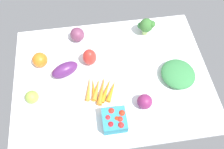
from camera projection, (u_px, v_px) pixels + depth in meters
tablecloth at (112, 77)px, 120.29cm from camera, size 104.00×76.00×2.00cm
berry_basket at (115, 120)px, 103.64cm from camera, size 11.12×11.12×7.63cm
heirloom_tomato_orange at (40, 60)px, 119.80cm from camera, size 8.14×8.14×8.14cm
heirloom_tomato_green at (32, 97)px, 109.82cm from camera, size 6.67×6.67×6.67cm
carrot_bunch at (101, 89)px, 114.14cm from camera, size 17.98×17.42×2.86cm
broccoli_head at (147, 26)px, 128.43cm from camera, size 10.17×7.95×10.88cm
red_onion_near_basket at (77, 35)px, 128.39cm from camera, size 8.20×8.20×8.20cm
bell_pepper_red at (90, 57)px, 119.40cm from camera, size 10.42×10.42×10.26cm
red_onion_center at (145, 102)px, 108.16cm from camera, size 7.51×7.51×7.51cm
leafy_greens_clump at (178, 74)px, 116.73cm from camera, size 22.21×22.53×5.97cm
eggplant at (65, 70)px, 117.19cm from camera, size 16.20×12.36×7.33cm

